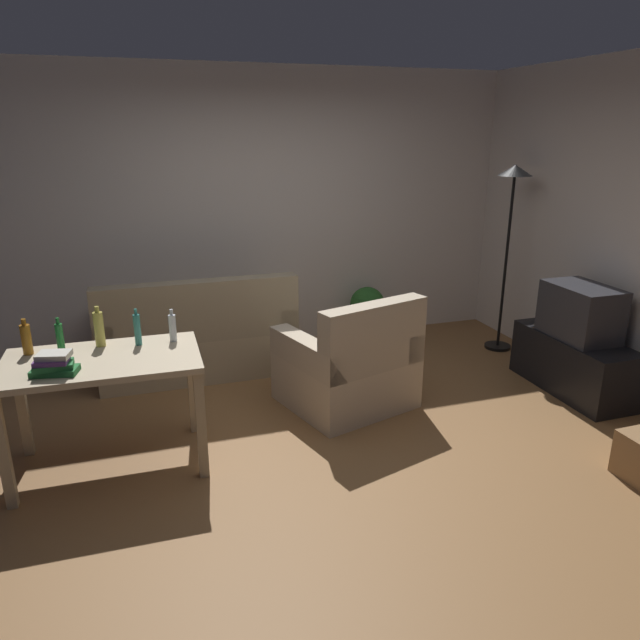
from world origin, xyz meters
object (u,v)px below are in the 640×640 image
at_px(couch, 198,339).
at_px(bottle_clear, 173,327).
at_px(bottle_tall, 137,329).
at_px(bottle_amber, 26,339).
at_px(desk, 103,374).
at_px(potted_plant, 367,310).
at_px(armchair, 350,368).
at_px(torchiere_lamp, 511,208).
at_px(bottle_green, 60,339).
at_px(tv_stand, 573,364).
at_px(tv, 581,312).
at_px(bottle_squat, 99,329).
at_px(book_stack, 54,364).

xyz_separation_m(couch, bottle_clear, (-0.27, -1.25, 0.55)).
bearing_deg(bottle_tall, bottle_amber, 176.89).
height_order(desk, potted_plant, desk).
bearing_deg(armchair, torchiere_lamp, -174.83).
height_order(couch, bottle_amber, bottle_amber).
distance_m(couch, bottle_green, 1.71).
bearing_deg(tv_stand, armchair, 80.68).
distance_m(tv, bottle_squat, 3.72).
height_order(bottle_green, bottle_clear, bottle_green).
height_order(torchiere_lamp, book_stack, torchiere_lamp).
distance_m(tv, potted_plant, 2.11).
bearing_deg(bottle_tall, tv, -2.30).
bearing_deg(tv, bottle_clear, 87.49).
xyz_separation_m(torchiere_lamp, armchair, (-1.90, -0.75, -1.09)).
bearing_deg(desk, bottle_clear, 22.53).
height_order(tv_stand, potted_plant, potted_plant).
relative_size(tv_stand, torchiere_lamp, 0.61).
bearing_deg(armchair, potted_plant, -133.73).
bearing_deg(torchiere_lamp, bottle_squat, -166.78).
bearing_deg(tv, bottle_tall, 87.70).
height_order(potted_plant, bottle_squat, bottle_squat).
relative_size(couch, armchair, 1.56).
relative_size(torchiere_lamp, desk, 1.49).
bearing_deg(bottle_squat, book_stack, -120.43).
relative_size(torchiere_lamp, bottle_green, 7.30).
height_order(torchiere_lamp, desk, torchiere_lamp).
bearing_deg(potted_plant, bottle_green, -149.71).
relative_size(couch, bottle_green, 6.91).
distance_m(armchair, bottle_green, 2.12).
bearing_deg(torchiere_lamp, desk, -163.39).
xyz_separation_m(couch, bottle_squat, (-0.74, -1.19, 0.57)).
bearing_deg(armchair, couch, -61.66).
xyz_separation_m(torchiere_lamp, bottle_tall, (-3.47, -0.93, -0.54)).
bearing_deg(potted_plant, couch, -170.08).
bearing_deg(desk, tv, 1.49).
relative_size(tv, armchair, 0.54).
height_order(tv, desk, tv).
bearing_deg(bottle_amber, couch, 45.96).
bearing_deg(desk, bottle_amber, 155.08).
bearing_deg(desk, armchair, 11.89).
xyz_separation_m(tv_stand, torchiere_lamp, (0.00, 1.07, 1.17)).
distance_m(tv_stand, bottle_tall, 3.53).
height_order(couch, bottle_tall, bottle_tall).
height_order(couch, torchiere_lamp, torchiere_lamp).
bearing_deg(bottle_clear, torchiere_lamp, 15.88).
xyz_separation_m(tv, potted_plant, (-1.19, 1.70, -0.37)).
bearing_deg(bottle_clear, potted_plant, 37.11).
bearing_deg(armchair, bottle_amber, -13.04).
height_order(torchiere_lamp, bottle_amber, torchiere_lamp).
height_order(desk, bottle_green, bottle_green).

